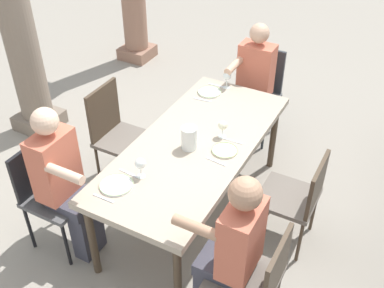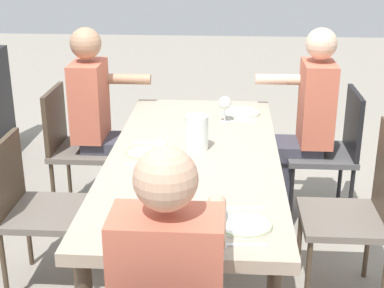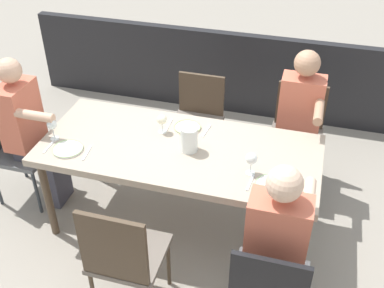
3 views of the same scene
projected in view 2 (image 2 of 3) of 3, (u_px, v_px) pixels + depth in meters
name	position (u px, v px, depth m)	size (l,w,h in m)	color
ground_plane	(194.00, 279.00, 3.26)	(16.00, 16.00, 0.00)	gray
dining_table	(194.00, 166.00, 3.01)	(2.02, 0.89, 0.77)	tan
chair_west_north	(332.00, 146.00, 3.76)	(0.44, 0.44, 0.91)	#4F4F50
chair_west_south	(74.00, 142.00, 3.87)	(0.44, 0.44, 0.89)	#6A6158
chair_mid_north	(362.00, 205.00, 2.93)	(0.44, 0.44, 0.96)	#6A6158
chair_mid_south	(32.00, 203.00, 3.05)	(0.44, 0.44, 0.85)	#6A6158
diner_woman_green	(305.00, 122.00, 3.71)	(0.35, 0.49, 1.31)	#3F3F4C
diner_man_white	(100.00, 118.00, 3.80)	(0.35, 0.49, 1.29)	#3F3F4C
plate_0	(241.00, 113.00, 3.64)	(0.24, 0.24, 0.02)	white
wine_glass_0	(225.00, 104.00, 3.45)	(0.08, 0.08, 0.16)	white
fork_0	(240.00, 107.00, 3.78)	(0.02, 0.17, 0.01)	silver
spoon_0	(241.00, 121.00, 3.50)	(0.02, 0.17, 0.01)	silver
plate_1	(145.00, 153.00, 2.99)	(0.21, 0.21, 0.02)	silver
wine_glass_1	(160.00, 147.00, 2.79)	(0.08, 0.08, 0.15)	white
fork_1	(149.00, 144.00, 3.13)	(0.02, 0.17, 0.01)	silver
spoon_1	(141.00, 165.00, 2.85)	(0.02, 0.17, 0.01)	silver
plate_2	(244.00, 224.00, 2.26)	(0.22, 0.22, 0.02)	white
wine_glass_2	(219.00, 218.00, 2.08)	(0.07, 0.07, 0.16)	white
fork_2	(244.00, 208.00, 2.40)	(0.02, 0.17, 0.01)	silver
spoon_2	(245.00, 245.00, 2.12)	(0.02, 0.17, 0.01)	silver
water_pitcher	(197.00, 134.00, 3.03)	(0.12, 0.12, 0.19)	white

